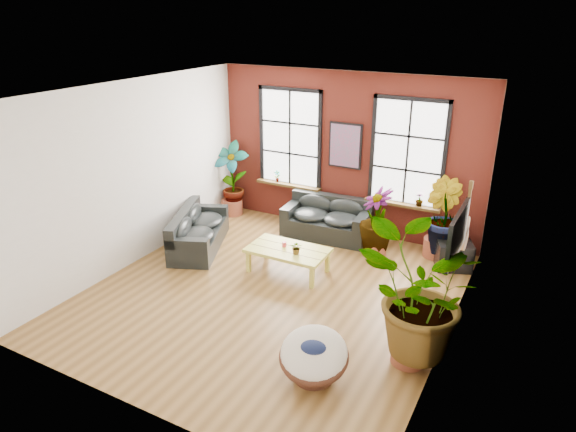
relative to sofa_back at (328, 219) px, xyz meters
name	(u,v)px	position (x,y,z in m)	size (l,w,h in m)	color
room	(275,197)	(0.16, -2.58, 1.36)	(6.04, 6.54, 3.54)	brown
sofa_back	(328,219)	(0.00, 0.00, 0.00)	(1.92, 1.04, 0.86)	black
sofa_left	(197,231)	(-2.15, -1.84, -0.03)	(1.56, 2.17, 0.79)	black
coffee_table	(288,251)	(0.04, -1.90, 0.04)	(1.51, 0.87, 0.58)	#D4D24C
papasan_chair	(314,356)	(1.78, -4.41, -0.02)	(1.17, 1.18, 0.71)	#552D1E
poster	(345,146)	(0.16, 0.46, 1.56)	(0.74, 0.06, 0.98)	black
tv_wall_unit	(460,233)	(3.09, -2.13, 1.15)	(0.13, 1.86, 1.20)	black
media_box	(454,255)	(2.77, -0.25, -0.12)	(0.80, 0.75, 0.54)	black
pot_back_left	(232,207)	(-2.57, 0.07, -0.20)	(0.53, 0.53, 0.37)	brown
pot_back_right	(437,247)	(2.37, 0.11, -0.19)	(0.62, 0.62, 0.39)	brown
pot_right_wall	(408,351)	(2.82, -3.47, -0.21)	(0.63, 0.63, 0.36)	brown
pot_mid	(375,247)	(1.25, -0.42, -0.22)	(0.47, 0.47, 0.33)	brown
floor_plant_back_left	(232,176)	(-2.55, 0.08, 0.58)	(0.86, 0.58, 1.64)	#2A5817
floor_plant_back_right	(442,216)	(2.40, 0.09, 0.50)	(0.82, 0.66, 1.48)	#2A5817
floor_plant_right_wall	(416,298)	(2.85, -3.49, 0.68)	(1.63, 1.41, 1.81)	#2A5817
floor_plant_mid	(377,219)	(1.24, -0.39, 0.39)	(0.71, 0.71, 1.27)	#2A5817
table_plant	(297,248)	(0.28, -2.01, 0.22)	(0.22, 0.19, 0.25)	#2A5817
sill_plant_left	(277,176)	(-1.49, 0.41, 0.65)	(0.14, 0.10, 0.27)	#2A5817
sill_plant_right	(419,200)	(1.86, 0.41, 0.65)	(0.15, 0.15, 0.27)	#2A5817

